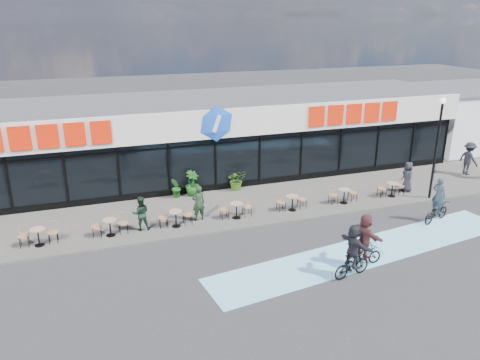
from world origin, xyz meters
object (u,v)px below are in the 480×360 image
object	(u,v)px
potted_plant_right	(237,180)
pedestrian_a	(408,177)
lamp_post	(437,140)
cyclist_b	(437,207)
potted_plant_mid	(192,183)
pedestrian_b	(469,158)
potted_plant_left	(176,188)
cyclist_a	(365,242)
patron_right	(141,213)
patron_left	(198,203)

from	to	relation	value
potted_plant_right	pedestrian_a	bearing A→B (deg)	-20.16
lamp_post	cyclist_b	bearing A→B (deg)	-124.34
lamp_post	pedestrian_a	world-z (taller)	lamp_post
potted_plant_mid	lamp_post	bearing A→B (deg)	-20.66
potted_plant_right	pedestrian_b	size ratio (longest dim) A/B	0.58
potted_plant_mid	cyclist_b	xyz separation A→B (m)	(9.88, -6.64, -0.05)
pedestrian_b	potted_plant_left	bearing A→B (deg)	80.56
cyclist_a	patron_right	bearing A→B (deg)	143.00
patron_right	potted_plant_mid	bearing A→B (deg)	-127.25
pedestrian_a	potted_plant_left	bearing A→B (deg)	-94.52
potted_plant_mid	potted_plant_right	size ratio (longest dim) A/B	1.16
pedestrian_b	cyclist_a	distance (m)	13.65
potted_plant_mid	pedestrian_a	bearing A→B (deg)	-15.82
potted_plant_mid	pedestrian_b	world-z (taller)	pedestrian_b
potted_plant_mid	cyclist_a	world-z (taller)	cyclist_a
lamp_post	patron_left	size ratio (longest dim) A/B	3.08
lamp_post	pedestrian_a	xyz separation A→B (m)	(-0.50, 1.22, -2.26)
cyclist_a	cyclist_b	xyz separation A→B (m)	(5.41, 2.40, -0.27)
potted_plant_left	potted_plant_right	world-z (taller)	potted_plant_right
lamp_post	cyclist_a	size ratio (longest dim) A/B	2.44
potted_plant_right	cyclist_a	size ratio (longest dim) A/B	0.53
patron_right	pedestrian_a	xyz separation A→B (m)	(14.04, 0.24, 0.04)
cyclist_a	pedestrian_a	bearing A→B (deg)	42.42
lamp_post	patron_right	world-z (taller)	lamp_post
patron_right	pedestrian_b	world-z (taller)	pedestrian_b
cyclist_a	patron_left	bearing A→B (deg)	130.04
pedestrian_a	cyclist_a	world-z (taller)	cyclist_a
patron_left	cyclist_a	xyz separation A→B (m)	(4.93, -5.86, 0.04)
lamp_post	pedestrian_a	size ratio (longest dim) A/B	3.19
patron_left	cyclist_a	size ratio (longest dim) A/B	0.79
lamp_post	potted_plant_left	size ratio (longest dim) A/B	4.82
lamp_post	cyclist_b	world-z (taller)	lamp_post
potted_plant_left	potted_plant_mid	world-z (taller)	potted_plant_mid
pedestrian_a	cyclist_a	distance (m)	8.79
potted_plant_mid	patron_left	bearing A→B (deg)	-98.24
lamp_post	patron_right	bearing A→B (deg)	176.16
pedestrian_b	cyclist_b	size ratio (longest dim) A/B	0.91
potted_plant_right	cyclist_b	size ratio (longest dim) A/B	0.53
potted_plant_right	pedestrian_a	world-z (taller)	pedestrian_a
lamp_post	potted_plant_mid	size ratio (longest dim) A/B	3.93
lamp_post	potted_plant_left	distance (m)	13.28
potted_plant_left	cyclist_a	distance (m)	10.43
potted_plant_left	pedestrian_b	xyz separation A→B (m)	(16.99, -1.85, 0.44)
patron_right	patron_left	bearing A→B (deg)	-170.79
potted_plant_left	pedestrian_a	bearing A→B (deg)	-14.36
potted_plant_left	pedestrian_b	world-z (taller)	pedestrian_b
lamp_post	potted_plant_right	distance (m)	10.33
potted_plant_left	patron_right	bearing A→B (deg)	-124.14
potted_plant_left	patron_right	xyz separation A→B (m)	(-2.22, -3.27, 0.24)
potted_plant_right	pedestrian_b	world-z (taller)	pedestrian_b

